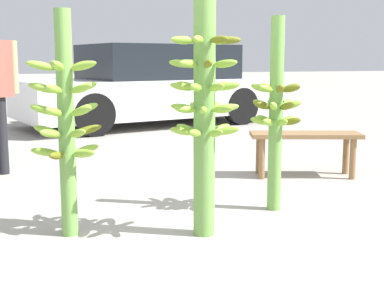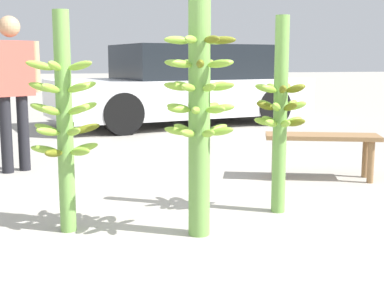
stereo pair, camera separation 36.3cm
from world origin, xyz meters
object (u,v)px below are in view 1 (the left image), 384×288
banana_stalk_right (276,111)px  market_bench (305,141)px  parked_car (152,86)px  banana_stalk_left (66,119)px  banana_stalk_center (204,100)px

banana_stalk_right → market_bench: banana_stalk_right is taller
parked_car → market_bench: bearing=171.0°
banana_stalk_right → parked_car: (0.43, 5.51, -0.09)m
market_bench → banana_stalk_left: bearing=-136.6°
market_bench → banana_stalk_center: bearing=-119.7°
parked_car → banana_stalk_center: bearing=155.4°
banana_stalk_center → banana_stalk_right: size_ratio=1.17×
banana_stalk_right → parked_car: 5.53m
banana_stalk_center → parked_car: (1.13, 5.89, -0.22)m
banana_stalk_center → market_bench: bearing=41.3°
market_bench → parked_car: bearing=113.7°
banana_stalk_left → banana_stalk_right: bearing=4.4°
banana_stalk_right → parked_car: banana_stalk_right is taller
banana_stalk_center → banana_stalk_right: 0.81m
banana_stalk_left → parked_car: banana_stalk_left is taller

